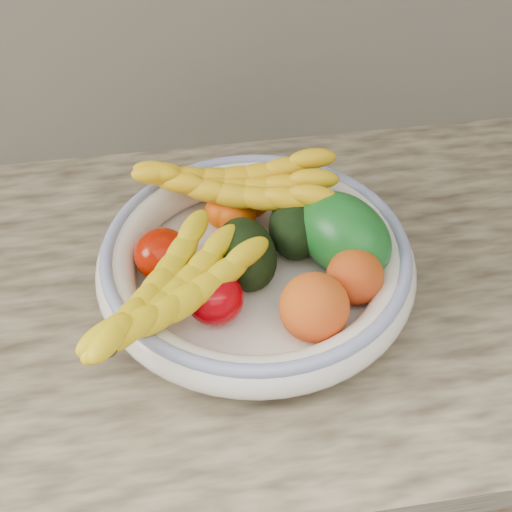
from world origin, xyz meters
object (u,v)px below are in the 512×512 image
at_px(banana_bunch_front, 169,298).
at_px(fruit_bowl, 256,263).
at_px(green_mango, 343,235).
at_px(banana_bunch_back, 235,189).

bearing_deg(banana_bunch_front, fruit_bowl, -13.43).
xyz_separation_m(fruit_bowl, green_mango, (0.11, 0.00, 0.03)).
xyz_separation_m(green_mango, banana_bunch_front, (-0.22, -0.08, 0.01)).
height_order(fruit_bowl, banana_bunch_back, banana_bunch_back).
relative_size(fruit_bowl, banana_bunch_front, 1.42).
bearing_deg(banana_bunch_back, banana_bunch_front, -108.18).
relative_size(green_mango, banana_bunch_front, 0.50).
distance_m(fruit_bowl, banana_bunch_front, 0.14).
bearing_deg(banana_bunch_back, fruit_bowl, -71.44).
bearing_deg(green_mango, banana_bunch_back, 110.23).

